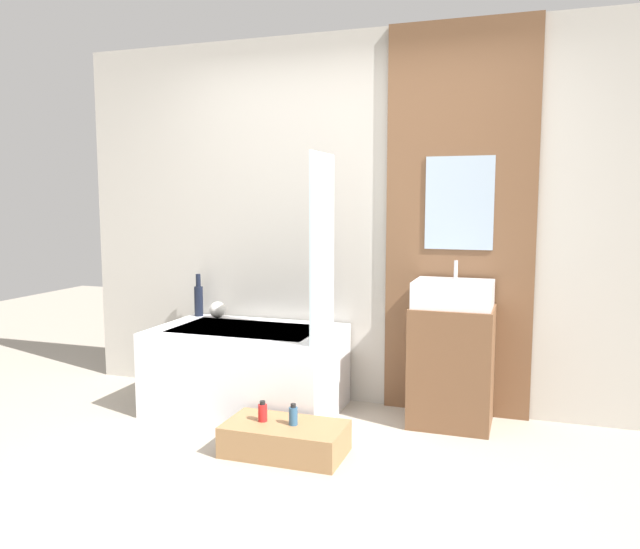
{
  "coord_description": "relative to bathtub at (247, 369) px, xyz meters",
  "views": [
    {
      "loc": [
        1.21,
        -2.68,
        1.44
      ],
      "look_at": [
        0.08,
        0.68,
        1.02
      ],
      "focal_mm": 35.0,
      "sensor_mm": 36.0,
      "label": 1
    }
  ],
  "objects": [
    {
      "name": "vanity_cabinet",
      "position": [
        1.37,
        0.17,
        0.1
      ],
      "size": [
        0.51,
        0.42,
        0.77
      ],
      "primitive_type": "cube",
      "color": "brown",
      "rests_on": "ground_plane"
    },
    {
      "name": "ground_plane",
      "position": [
        0.61,
        -1.13,
        -0.29
      ],
      "size": [
        12.0,
        12.0,
        0.0
      ],
      "primitive_type": "plane",
      "color": "#A39989"
    },
    {
      "name": "vase_tall_dark",
      "position": [
        -0.55,
        0.32,
        0.41
      ],
      "size": [
        0.07,
        0.07,
        0.32
      ],
      "color": "black",
      "rests_on": "bathtub"
    },
    {
      "name": "sink",
      "position": [
        1.37,
        0.17,
        0.57
      ],
      "size": [
        0.49,
        0.37,
        0.29
      ],
      "color": "white",
      "rests_on": "vanity_cabinet"
    },
    {
      "name": "bottle_soap_secondary",
      "position": [
        0.58,
        -0.63,
        -0.06
      ],
      "size": [
        0.05,
        0.05,
        0.12
      ],
      "color": "#2D567A",
      "rests_on": "wooden_step_bench"
    },
    {
      "name": "wall_tiled_back",
      "position": [
        0.61,
        0.45,
        1.01
      ],
      "size": [
        4.2,
        0.06,
        2.6
      ],
      "primitive_type": "cube",
      "color": "#B7B2A8",
      "rests_on": "ground_plane"
    },
    {
      "name": "wall_wood_accent",
      "position": [
        1.37,
        0.4,
        1.02
      ],
      "size": [
        0.98,
        0.04,
        2.6
      ],
      "color": "brown",
      "rests_on": "ground_plane"
    },
    {
      "name": "bottle_soap_primary",
      "position": [
        0.39,
        -0.63,
        -0.06
      ],
      "size": [
        0.05,
        0.05,
        0.12
      ],
      "color": "red",
      "rests_on": "wooden_step_bench"
    },
    {
      "name": "bathtub",
      "position": [
        0.0,
        0.0,
        0.0
      ],
      "size": [
        1.26,
        0.8,
        0.57
      ],
      "color": "white",
      "rests_on": "ground_plane"
    },
    {
      "name": "vase_round_light",
      "position": [
        -0.37,
        0.29,
        0.35
      ],
      "size": [
        0.12,
        0.12,
        0.12
      ],
      "primitive_type": "sphere",
      "color": "silver",
      "rests_on": "bathtub"
    },
    {
      "name": "wooden_step_bench",
      "position": [
        0.53,
        -0.63,
        -0.2
      ],
      "size": [
        0.69,
        0.38,
        0.18
      ],
      "primitive_type": "cube",
      "color": "#997047",
      "rests_on": "ground_plane"
    },
    {
      "name": "glass_shower_screen",
      "position": [
        0.6,
        -0.15,
        0.87
      ],
      "size": [
        0.01,
        0.45,
        1.16
      ],
      "primitive_type": "cube",
      "color": "silver",
      "rests_on": "bathtub"
    }
  ]
}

